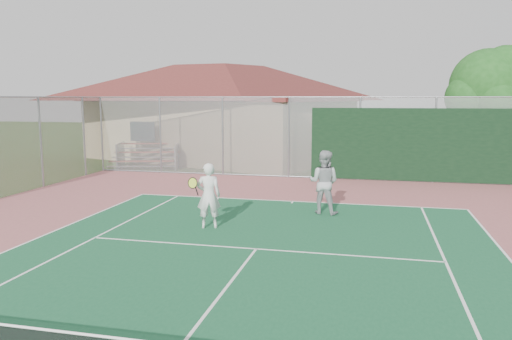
{
  "coord_description": "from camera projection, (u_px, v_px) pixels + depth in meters",
  "views": [
    {
      "loc": [
        2.5,
        -4.39,
        3.46
      ],
      "look_at": [
        -0.72,
        9.48,
        1.4
      ],
      "focal_mm": 35.0,
      "sensor_mm": 36.0,
      "label": 1
    }
  ],
  "objects": [
    {
      "name": "back_fence",
      "position": [
        362.0,
        141.0,
        20.95
      ],
      "size": [
        20.08,
        0.11,
        3.53
      ],
      "color": "gray",
      "rests_on": "ground"
    },
    {
      "name": "player_grey_back",
      "position": [
        324.0,
        183.0,
        14.88
      ],
      "size": [
        1.04,
        0.88,
        1.9
      ],
      "rotation": [
        0.0,
        0.0,
        2.95
      ],
      "color": "#A3A5A8",
      "rests_on": "ground"
    },
    {
      "name": "player_white_front",
      "position": [
        208.0,
        196.0,
        13.23
      ],
      "size": [
        0.87,
        0.7,
        1.75
      ],
      "rotation": [
        0.0,
        0.0,
        3.45
      ],
      "color": "silver",
      "rests_on": "ground"
    },
    {
      "name": "bleachers",
      "position": [
        148.0,
        155.0,
        25.0
      ],
      "size": [
        3.71,
        2.72,
        1.2
      ],
      "rotation": [
        0.0,
        0.0,
        0.3
      ],
      "color": "#AB3C27",
      "rests_on": "ground"
    },
    {
      "name": "tree",
      "position": [
        490.0,
        89.0,
        24.23
      ],
      "size": [
        4.27,
        4.05,
        5.96
      ],
      "color": "#3B2815",
      "rests_on": "ground"
    },
    {
      "name": "clubhouse",
      "position": [
        220.0,
        102.0,
        28.85
      ],
      "size": [
        17.02,
        14.02,
        6.32
      ],
      "rotation": [
        0.0,
        0.0,
        -0.33
      ],
      "color": "tan",
      "rests_on": "ground"
    },
    {
      "name": "side_fence_left",
      "position": [
        41.0,
        142.0,
        19.33
      ],
      "size": [
        0.08,
        9.0,
        3.5
      ],
      "color": "gray",
      "rests_on": "ground"
    }
  ]
}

